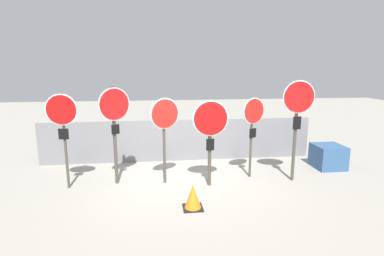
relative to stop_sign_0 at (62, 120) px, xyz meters
The scene contains 10 objects.
ground_plane 3.46m from the stop_sign_0, ahead, with size 40.00×40.00×0.00m, color gray.
fence_back 3.75m from the stop_sign_0, 34.08° to the left, with size 8.74×0.12×1.33m.
stop_sign_0 is the anchor object (origin of this frame).
stop_sign_1 1.22m from the stop_sign_0, ahead, with size 0.72×0.47×2.54m.
stop_sign_2 2.46m from the stop_sign_0, ahead, with size 0.73×0.35×2.25m.
stop_sign_3 3.59m from the stop_sign_0, ahead, with size 0.90×0.15×2.22m.
stop_sign_4 4.83m from the stop_sign_0, ahead, with size 0.66×0.31×2.22m.
stop_sign_5 5.87m from the stop_sign_0, ahead, with size 0.85×0.15×2.69m.
traffic_cone_0 3.65m from the stop_sign_0, 25.75° to the right, with size 0.43×0.43×0.53m.
storage_crate 7.56m from the stop_sign_0, ahead, with size 0.83×0.85×0.70m.
Camera 1 is at (-0.72, -7.42, 3.02)m, focal length 28.00 mm.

